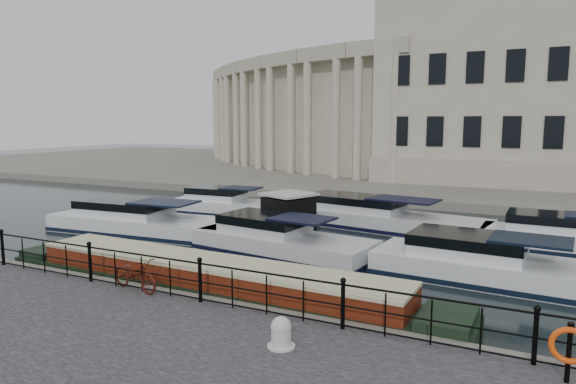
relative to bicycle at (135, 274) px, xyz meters
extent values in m
plane|color=black|center=(2.21, 2.30, -1.02)|extent=(160.00, 160.00, 0.00)
cube|color=#6B665B|center=(2.21, 41.30, -0.75)|extent=(120.00, 42.00, 0.55)
cylinder|color=black|center=(-5.79, 0.05, 0.08)|extent=(0.10, 0.10, 1.10)
sphere|color=black|center=(-5.79, 0.05, 0.68)|extent=(0.14, 0.14, 0.14)
cylinder|color=black|center=(-1.79, 0.05, 0.08)|extent=(0.10, 0.10, 1.10)
sphere|color=black|center=(-1.79, 0.05, 0.68)|extent=(0.14, 0.14, 0.14)
cylinder|color=black|center=(2.21, 0.05, 0.08)|extent=(0.10, 0.10, 1.10)
sphere|color=black|center=(2.21, 0.05, 0.68)|extent=(0.14, 0.14, 0.14)
cylinder|color=black|center=(6.21, 0.05, 0.08)|extent=(0.10, 0.10, 1.10)
sphere|color=black|center=(6.21, 0.05, 0.68)|extent=(0.14, 0.14, 0.14)
cylinder|color=black|center=(10.21, 0.05, 0.08)|extent=(0.10, 0.10, 1.10)
sphere|color=black|center=(10.21, 0.05, 0.68)|extent=(0.14, 0.14, 0.14)
cylinder|color=black|center=(2.21, 0.05, 0.58)|extent=(24.00, 0.05, 0.05)
cylinder|color=black|center=(2.21, 0.05, 0.08)|extent=(24.00, 0.04, 0.04)
cylinder|color=black|center=(2.21, 0.05, -0.39)|extent=(24.00, 0.04, 0.04)
cube|color=#ADA38C|center=(8.21, 35.30, 6.53)|extent=(20.00, 14.00, 14.00)
cube|color=#9E937F|center=(8.21, 35.30, 0.53)|extent=(20.30, 14.30, 2.00)
cube|color=#ADA38C|center=(-1.12, 31.33, 5.03)|extent=(5.73, 4.06, 11.00)
cube|color=#9E937F|center=(-1.56, 29.37, 9.93)|extent=(5.62, 2.73, 1.20)
cylinder|color=#ADA38C|center=(-0.08, 28.46, 4.43)|extent=(0.70, 0.70, 9.80)
cylinder|color=#ADA38C|center=(-3.28, 29.17, 4.43)|extent=(0.70, 0.70, 9.80)
cube|color=#ADA38C|center=(-6.08, 32.74, 5.03)|extent=(5.90, 4.56, 11.00)
cube|color=#9E937F|center=(-6.74, 30.86, 9.93)|extent=(5.62, 3.30, 1.20)
cylinder|color=#ADA38C|center=(-5.39, 29.77, 4.43)|extent=(0.70, 0.70, 9.80)
cylinder|color=#ADA38C|center=(-8.48, 30.86, 4.43)|extent=(0.70, 0.70, 9.80)
cube|color=#ADA38C|center=(-10.83, 34.75, 5.03)|extent=(5.99, 4.99, 11.00)
cube|color=#9E937F|center=(-11.72, 32.95, 9.93)|extent=(5.55, 3.83, 1.20)
cylinder|color=#ADA38C|center=(-10.50, 31.71, 4.43)|extent=(0.70, 0.70, 9.80)
cylinder|color=#ADA38C|center=(-13.44, 33.17, 4.43)|extent=(0.70, 0.70, 9.80)
cube|color=#ADA38C|center=(-15.31, 37.30, 5.03)|extent=(5.99, 5.36, 11.00)
cube|color=#9E937F|center=(-16.40, 35.63, 9.93)|extent=(5.40, 4.29, 1.20)
cylinder|color=#ADA38C|center=(-15.34, 34.25, 4.43)|extent=(0.70, 0.70, 9.80)
cylinder|color=#ADA38C|center=(-18.09, 36.05, 4.43)|extent=(0.70, 0.70, 9.80)
cube|color=#ADA38C|center=(-19.45, 40.38, 5.03)|extent=(5.91, 5.64, 11.00)
cube|color=#9E937F|center=(-20.74, 38.84, 9.93)|extent=(5.16, 4.70, 1.20)
cylinder|color=#ADA38C|center=(-19.85, 37.35, 4.43)|extent=(0.70, 0.70, 9.80)
cylinder|color=#ADA38C|center=(-22.36, 39.46, 4.43)|extent=(0.70, 0.70, 9.80)
cube|color=#ADA38C|center=(-23.19, 43.92, 5.03)|extent=(5.74, 5.85, 11.00)
cube|color=#9E937F|center=(-24.65, 42.56, 9.93)|extent=(4.86, 5.04, 1.20)
cylinder|color=#ADA38C|center=(-23.95, 40.97, 4.43)|extent=(0.70, 0.70, 9.80)
cylinder|color=#ADA38C|center=(-26.19, 43.37, 4.43)|extent=(0.70, 0.70, 9.80)
cube|color=#ADA38C|center=(-26.48, 47.89, 5.03)|extent=(5.49, 5.97, 11.00)
cube|color=#9E937F|center=(-28.10, 46.71, 9.93)|extent=(4.48, 5.30, 1.20)
cylinder|color=#ADA38C|center=(-27.59, 45.05, 4.43)|extent=(0.70, 0.70, 9.80)
cylinder|color=#ADA38C|center=(-29.53, 47.70, 4.43)|extent=(0.70, 0.70, 9.80)
cube|color=#ADA38C|center=(-29.28, 52.23, 5.03)|extent=(5.16, 6.00, 11.00)
cube|color=#9E937F|center=(-31.02, 51.25, 9.93)|extent=(4.04, 5.49, 1.20)
cylinder|color=#ADA38C|center=(-30.71, 49.54, 4.43)|extent=(0.70, 0.70, 9.80)
cylinder|color=#ADA38C|center=(-32.32, 52.40, 4.43)|extent=(0.70, 0.70, 9.80)
cube|color=#ADA38C|center=(-31.53, 56.87, 5.03)|extent=(4.76, 5.95, 11.00)
cube|color=#9E937F|center=(-33.38, 56.10, 9.93)|extent=(3.54, 5.60, 1.20)
cylinder|color=#ADA38C|center=(-33.28, 54.37, 4.43)|extent=(0.70, 0.70, 9.80)
cylinder|color=#ADA38C|center=(-34.53, 57.40, 4.43)|extent=(0.70, 0.70, 9.80)
imported|color=#45130C|center=(0.00, 0.00, 0.00)|extent=(1.89, 0.95, 0.95)
cylinder|color=silver|center=(5.38, -1.45, -0.25)|extent=(0.43, 0.43, 0.45)
sphere|color=silver|center=(5.38, -1.45, -0.03)|extent=(0.45, 0.45, 0.45)
cylinder|color=silver|center=(5.38, -1.45, -0.45)|extent=(0.60, 0.60, 0.04)
cylinder|color=black|center=(10.76, -0.45, 0.08)|extent=(0.09, 0.09, 1.11)
cube|color=black|center=(10.76, -0.45, 0.64)|extent=(0.11, 0.11, 0.07)
torus|color=#FF4C0D|center=(10.76, -0.53, 0.27)|extent=(0.70, 0.11, 0.70)
cube|color=black|center=(1.38, 1.63, -0.92)|extent=(15.40, 2.48, 0.92)
cube|color=#5E1D0D|center=(1.38, 1.63, -0.27)|extent=(12.32, 2.09, 0.72)
cube|color=beige|center=(1.38, 1.63, 0.13)|extent=(12.33, 2.15, 0.10)
cube|color=#6B665B|center=(0.02, 9.81, -0.97)|extent=(3.33, 3.07, 0.22)
cube|color=black|center=(0.02, 9.81, 0.08)|extent=(2.33, 2.33, 1.62)
cube|color=silver|center=(0.02, 9.81, 1.03)|extent=(2.56, 2.56, 0.11)
cube|color=silver|center=(-6.66, 7.86, -0.82)|extent=(9.70, 3.56, 1.20)
cube|color=black|center=(-6.66, 7.86, -0.90)|extent=(9.80, 3.60, 0.18)
cube|color=silver|center=(-7.80, 7.78, 0.03)|extent=(4.44, 2.66, 0.90)
cube|color=black|center=(-5.52, 7.95, 0.53)|extent=(2.99, 2.22, 0.08)
cube|color=silver|center=(1.03, 7.25, -0.82)|extent=(7.73, 3.53, 1.20)
cube|color=black|center=(1.03, 7.25, -0.90)|extent=(7.80, 3.56, 0.18)
cube|color=silver|center=(0.14, 7.36, 0.03)|extent=(3.60, 2.54, 0.90)
cube|color=black|center=(1.92, 7.13, 0.53)|extent=(2.45, 2.09, 0.08)
cube|color=white|center=(9.02, 7.19, -0.82)|extent=(8.22, 3.26, 1.20)
cube|color=black|center=(9.02, 7.19, -0.90)|extent=(8.30, 3.29, 0.18)
cube|color=white|center=(8.06, 7.26, 0.03)|extent=(3.77, 2.46, 0.90)
cube|color=black|center=(9.98, 7.12, 0.53)|extent=(2.54, 2.05, 0.08)
cube|color=white|center=(-5.79, 13.86, -0.82)|extent=(6.91, 2.72, 1.20)
cube|color=black|center=(-5.79, 13.86, -0.90)|extent=(6.98, 2.75, 0.18)
cube|color=white|center=(-6.61, 13.81, 0.03)|extent=(3.16, 2.07, 0.90)
cube|color=black|center=(-4.98, 13.91, 0.53)|extent=(2.13, 1.74, 0.08)
cube|color=silver|center=(3.00, 13.94, -0.82)|extent=(11.02, 4.37, 1.20)
cube|color=black|center=(3.00, 13.94, -0.90)|extent=(11.13, 4.41, 0.18)
cube|color=silver|center=(1.73, 14.14, 0.03)|extent=(5.11, 2.98, 0.90)
cube|color=black|center=(4.27, 13.74, 0.53)|extent=(3.47, 2.40, 0.08)
cube|color=white|center=(11.31, 12.75, -0.82)|extent=(6.72, 2.53, 1.20)
cube|color=black|center=(11.31, 12.75, -0.90)|extent=(6.79, 2.55, 0.18)
cube|color=white|center=(10.51, 12.78, 0.03)|extent=(3.05, 2.00, 0.90)
camera|label=1|loc=(10.07, -10.67, 4.29)|focal=32.00mm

